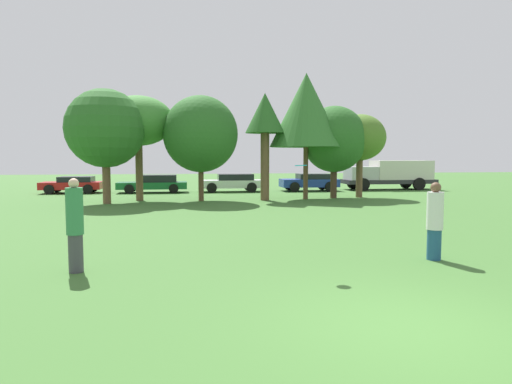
# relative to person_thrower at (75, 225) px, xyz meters

# --- Properties ---
(ground_plane) EXTENTS (120.00, 120.00, 0.00)m
(ground_plane) POSITION_rel_person_thrower_xyz_m (5.37, -3.91, -0.98)
(ground_plane) COLOR #3D6B2D
(person_thrower) EXTENTS (0.34, 0.34, 1.94)m
(person_thrower) POSITION_rel_person_thrower_xyz_m (0.00, 0.00, 0.00)
(person_thrower) COLOR #3F3F47
(person_thrower) RESTS_ON ground
(person_catcher) EXTENTS (0.37, 0.37, 1.80)m
(person_catcher) POSITION_rel_person_thrower_xyz_m (7.91, -0.04, -0.08)
(person_catcher) COLOR navy
(person_catcher) RESTS_ON ground
(frisbee) EXTENTS (0.26, 0.26, 0.04)m
(frisbee) POSITION_rel_person_thrower_xyz_m (4.66, -0.34, 1.21)
(frisbee) COLOR #19B2D8
(tree_0) EXTENTS (3.99, 3.99, 5.83)m
(tree_0) POSITION_rel_person_thrower_xyz_m (-1.84, 14.31, 2.84)
(tree_0) COLOR brown
(tree_0) RESTS_ON ground
(tree_1) EXTENTS (3.82, 3.82, 5.69)m
(tree_1) POSITION_rel_person_thrower_xyz_m (-0.34, 15.72, 3.33)
(tree_1) COLOR brown
(tree_1) RESTS_ON ground
(tree_2) EXTENTS (4.01, 4.01, 5.68)m
(tree_2) POSITION_rel_person_thrower_xyz_m (2.99, 15.00, 2.63)
(tree_2) COLOR brown
(tree_2) RESTS_ON ground
(tree_3) EXTENTS (2.17, 2.17, 5.88)m
(tree_3) POSITION_rel_person_thrower_xyz_m (6.49, 14.90, 3.58)
(tree_3) COLOR brown
(tree_3) RESTS_ON ground
(tree_4) EXTENTS (4.12, 4.12, 7.07)m
(tree_4) POSITION_rel_person_thrower_xyz_m (8.89, 15.24, 4.02)
(tree_4) COLOR brown
(tree_4) RESTS_ON ground
(tree_5) EXTENTS (3.70, 3.70, 5.33)m
(tree_5) POSITION_rel_person_thrower_xyz_m (10.69, 15.67, 2.42)
(tree_5) COLOR #473323
(tree_5) RESTS_ON ground
(tree_6) EXTENTS (3.01, 3.01, 4.89)m
(tree_6) POSITION_rel_person_thrower_xyz_m (12.32, 15.84, 2.52)
(tree_6) COLOR brown
(tree_6) RESTS_ON ground
(parked_car_red) EXTENTS (3.85, 2.07, 1.10)m
(parked_car_red) POSITION_rel_person_thrower_xyz_m (-5.27, 21.73, -0.39)
(parked_car_red) COLOR red
(parked_car_red) RESTS_ON ground
(parked_car_green) EXTENTS (4.59, 1.92, 1.19)m
(parked_car_green) POSITION_rel_person_thrower_xyz_m (0.02, 21.33, -0.35)
(parked_car_green) COLOR #196633
(parked_car_green) RESTS_ON ground
(parked_car_white) EXTENTS (4.37, 1.84, 1.23)m
(parked_car_white) POSITION_rel_person_thrower_xyz_m (5.27, 21.30, -0.32)
(parked_car_white) COLOR silver
(parked_car_white) RESTS_ON ground
(parked_car_blue) EXTENTS (4.03, 1.93, 1.22)m
(parked_car_blue) POSITION_rel_person_thrower_xyz_m (10.80, 21.26, -0.32)
(parked_car_blue) COLOR #1E389E
(parked_car_blue) RESTS_ON ground
(delivery_truck_silver) EXTENTS (6.80, 2.25, 2.13)m
(delivery_truck_silver) POSITION_rel_person_thrower_xyz_m (17.05, 21.74, 0.21)
(delivery_truck_silver) COLOR #2D2D33
(delivery_truck_silver) RESTS_ON ground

